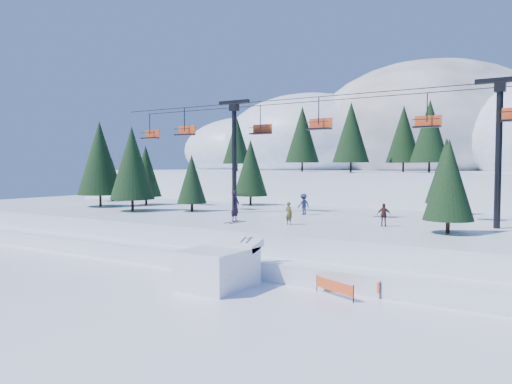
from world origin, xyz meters
The scene contains 10 objects.
ground centered at (0.00, 0.00, 0.00)m, with size 160.00×160.00×0.00m, color white.
mid_shelf centered at (0.00, 18.00, 1.25)m, with size 70.00×22.00×2.50m, color white.
berm centered at (0.00, 8.00, 0.55)m, with size 70.00×6.00×1.10m, color white.
mountain_ridge centered at (-5.07, 73.32, 9.65)m, with size 119.00×60.84×26.46m.
jump_kicker centered at (0.74, 2.50, 1.22)m, with size 3.22×4.42×5.38m.
chairlift centered at (0.52, 18.05, 9.32)m, with size 46.77×3.21×10.28m.
conifer_stand centered at (3.47, 19.22, 6.93)m, with size 62.73×16.72×9.81m.
distant_skiers centered at (4.09, 17.77, 3.39)m, with size 19.82×8.06×1.86m.
banner_near centered at (7.02, 4.09, 0.54)m, with size 2.61×1.22×0.90m.
banner_far centered at (7.87, 5.50, 0.54)m, with size 2.63×1.17×0.90m.
Camera 1 is at (17.28, -19.69, 6.79)m, focal length 35.00 mm.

